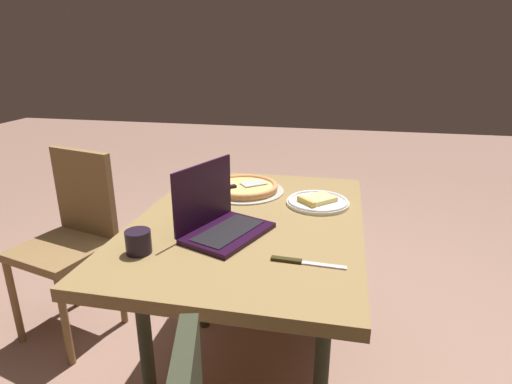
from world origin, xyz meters
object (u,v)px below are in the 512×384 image
at_px(pizza_tray, 244,187).
at_px(table_knife, 300,262).
at_px(dining_table, 249,237).
at_px(drink_cup, 138,242).
at_px(chair_near, 72,232).
at_px(pizza_plate, 318,202).
at_px(laptop, 219,219).

bearing_deg(pizza_tray, table_knife, 27.76).
xyz_separation_m(dining_table, table_knife, (0.31, 0.23, 0.08)).
bearing_deg(table_knife, drink_cup, -85.95).
bearing_deg(pizza_tray, chair_near, -82.91).
height_order(table_knife, chair_near, chair_near).
relative_size(pizza_plate, table_knife, 1.12).
bearing_deg(drink_cup, laptop, 132.95).
distance_m(dining_table, chair_near, 0.97).
bearing_deg(dining_table, laptop, -26.37).
bearing_deg(laptop, dining_table, 153.63).
xyz_separation_m(laptop, pizza_plate, (-0.36, 0.32, -0.04)).
bearing_deg(laptop, table_knife, 62.26).
bearing_deg(drink_cup, pizza_plate, 136.11).
bearing_deg(chair_near, laptop, 67.78).
height_order(dining_table, chair_near, chair_near).
height_order(pizza_plate, pizza_tray, pizza_tray).
bearing_deg(dining_table, chair_near, -102.24).
height_order(table_knife, drink_cup, drink_cup).
bearing_deg(chair_near, pizza_tray, 97.09).
relative_size(table_knife, chair_near, 0.25).
height_order(pizza_tray, chair_near, chair_near).
bearing_deg(pizza_plate, drink_cup, -43.89).
distance_m(pizza_tray, table_knife, 0.70).
relative_size(dining_table, laptop, 3.27).
height_order(pizza_plate, drink_cup, drink_cup).
distance_m(laptop, drink_cup, 0.29).
xyz_separation_m(pizza_tray, chair_near, (0.10, -0.84, -0.25)).
relative_size(dining_table, chair_near, 1.29).
xyz_separation_m(pizza_tray, table_knife, (0.62, 0.32, -0.01)).
height_order(dining_table, table_knife, table_knife).
relative_size(laptop, table_knife, 1.56).
xyz_separation_m(table_knife, chair_near, (-0.51, -1.16, -0.24)).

